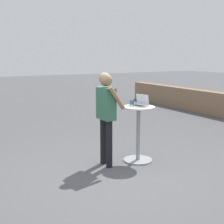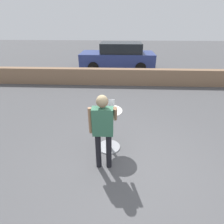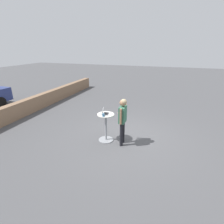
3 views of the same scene
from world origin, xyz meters
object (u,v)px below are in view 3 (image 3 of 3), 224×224
laptop (105,113)px  standing_person (123,117)px  cafe_table (106,126)px  coffee_mug (103,115)px

laptop → standing_person: standing_person is taller
cafe_table → coffee_mug: bearing=-179.0°
coffee_mug → cafe_table: bearing=1.0°
cafe_table → standing_person: bearing=-96.5°
cafe_table → laptop: laptop is taller
laptop → standing_person: size_ratio=0.21×
laptop → coffee_mug: size_ratio=2.98×
cafe_table → coffee_mug: size_ratio=8.93×
standing_person → laptop: bearing=84.5°
cafe_table → coffee_mug: (-0.21, -0.00, 0.51)m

